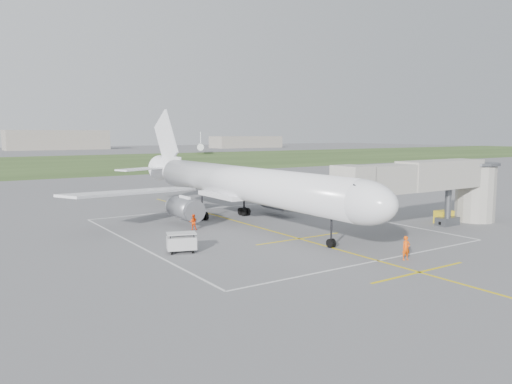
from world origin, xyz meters
TOP-DOWN VIEW (x-y plane):
  - ground at (0.00, 0.00)m, footprint 700.00×700.00m
  - grass_strip at (0.00, 130.00)m, footprint 700.00×120.00m
  - apron_markings at (0.00, -5.82)m, footprint 28.20×60.00m
  - airliner at (-0.00, 0.75)m, footprint 38.93×46.75m
  - jet_bridge at (15.72, -13.50)m, footprint 23.40×5.00m
  - gpu_unit at (18.61, -12.61)m, footprint 2.09×1.60m
  - baggage_cart at (-11.81, -8.83)m, footprint 2.78×2.17m
  - ramp_worker_nose at (2.03, -21.06)m, footprint 0.79×0.61m
  - ramp_worker_wing at (-6.48, -0.34)m, footprint 1.00×0.92m

SIDE VIEW (x-z plane):
  - ground at x=0.00m, z-range 0.00..0.00m
  - apron_markings at x=0.00m, z-range 0.00..0.01m
  - grass_strip at x=0.00m, z-range 0.00..0.02m
  - gpu_unit at x=18.61m, z-range -0.01..1.44m
  - ramp_worker_wing at x=-6.48m, z-range 0.00..1.66m
  - baggage_cart at x=-11.81m, z-range 0.02..1.72m
  - ramp_worker_nose at x=2.03m, z-range 0.00..1.94m
  - airliner at x=0.00m, z-range -2.37..11.15m
  - jet_bridge at x=15.72m, z-range 1.14..8.34m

